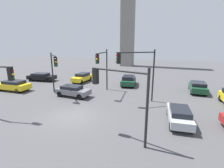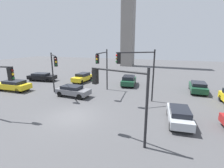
# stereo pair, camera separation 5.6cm
# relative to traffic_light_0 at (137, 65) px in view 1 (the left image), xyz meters

# --- Properties ---
(ground_plane) EXTENTS (109.25, 109.25, 0.00)m
(ground_plane) POSITION_rel_traffic_light_0_xyz_m (-4.45, -5.10, -3.95)
(ground_plane) COLOR #4C4C4F
(traffic_light_0) EXTENTS (3.49, 2.45, 5.51)m
(traffic_light_0) POSITION_rel_traffic_light_0_xyz_m (0.00, 0.00, 0.00)
(traffic_light_0) COLOR black
(traffic_light_0) RESTS_ON ground_plane
(traffic_light_2) EXTENTS (2.82, 2.76, 5.01)m
(traffic_light_2) POSITION_rel_traffic_light_0_xyz_m (-9.40, -0.84, -0.33)
(traffic_light_2) COLOR black
(traffic_light_2) RESTS_ON ground_plane
(traffic_light_3) EXTENTS (3.95, 1.22, 4.83)m
(traffic_light_3) POSITION_rel_traffic_light_0_xyz_m (0.14, -6.91, -0.52)
(traffic_light_3) COLOR black
(traffic_light_3) RESTS_ON ground_plane
(traffic_light_4) EXTENTS (0.61, 4.16, 5.38)m
(traffic_light_4) POSITION_rel_traffic_light_0_xyz_m (-4.52, 1.94, -0.14)
(traffic_light_4) COLOR black
(traffic_light_4) RESTS_ON ground_plane
(car_0) EXTENTS (1.94, 4.16, 1.37)m
(car_0) POSITION_rel_traffic_light_0_xyz_m (6.72, 6.33, -3.22)
(car_0) COLOR #19472D
(car_0) RESTS_ON ground_plane
(car_1) EXTENTS (1.88, 4.10, 1.44)m
(car_1) POSITION_rel_traffic_light_0_xyz_m (-10.10, 6.73, -3.18)
(car_1) COLOR yellow
(car_1) RESTS_ON ground_plane
(car_2) EXTENTS (4.57, 1.98, 1.38)m
(car_2) POSITION_rel_traffic_light_0_xyz_m (-16.20, -0.75, -3.20)
(car_2) COLOR yellow
(car_2) RESTS_ON ground_plane
(car_4) EXTENTS (4.06, 1.94, 1.30)m
(car_4) POSITION_rel_traffic_light_0_xyz_m (-7.41, -0.32, -3.23)
(car_4) COLOR slate
(car_4) RESTS_ON ground_plane
(car_5) EXTENTS (2.28, 4.31, 1.46)m
(car_5) POSITION_rel_traffic_light_0_xyz_m (-2.46, 7.02, -3.18)
(car_5) COLOR #19472D
(car_5) RESTS_ON ground_plane
(car_7) EXTENTS (1.89, 4.05, 1.28)m
(car_7) POSITION_rel_traffic_light_0_xyz_m (4.04, -3.40, -3.25)
(car_7) COLOR #ADB2B7
(car_7) RESTS_ON ground_plane
(car_8) EXTENTS (4.71, 2.39, 1.29)m
(car_8) POSITION_rel_traffic_light_0_xyz_m (-16.95, 5.26, -3.24)
(car_8) COLOR black
(car_8) RESTS_ON ground_plane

